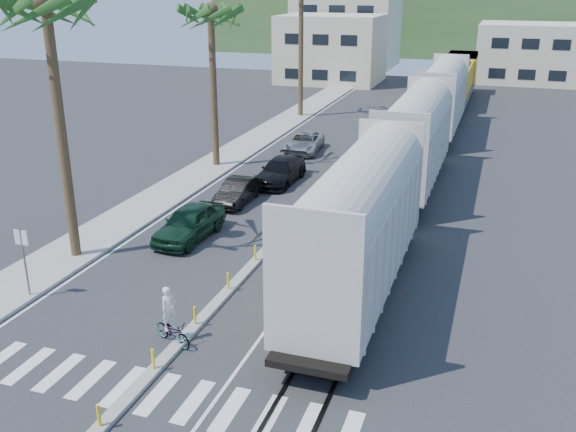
% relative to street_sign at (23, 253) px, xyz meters
% --- Properties ---
extents(ground, '(140.00, 140.00, 0.00)m').
position_rel_street_sign_xyz_m(ground, '(7.30, -2.00, -1.97)').
color(ground, '#28282B').
rests_on(ground, ground).
extents(sidewalk, '(3.00, 90.00, 0.15)m').
position_rel_street_sign_xyz_m(sidewalk, '(-1.20, 23.00, -1.90)').
color(sidewalk, gray).
rests_on(sidewalk, ground).
extents(rails, '(1.56, 100.00, 0.06)m').
position_rel_street_sign_xyz_m(rails, '(12.30, 26.00, -1.94)').
color(rails, black).
rests_on(rails, ground).
extents(median, '(0.45, 60.00, 0.85)m').
position_rel_street_sign_xyz_m(median, '(7.30, 17.96, -1.88)').
color(median, gray).
rests_on(median, ground).
extents(crosswalk, '(14.00, 2.20, 0.01)m').
position_rel_street_sign_xyz_m(crosswalk, '(7.30, -4.00, -1.97)').
color(crosswalk, silver).
rests_on(crosswalk, ground).
extents(lane_markings, '(9.42, 90.00, 0.01)m').
position_rel_street_sign_xyz_m(lane_markings, '(5.15, 23.00, -1.97)').
color(lane_markings, silver).
rests_on(lane_markings, ground).
extents(freight_train, '(3.00, 60.94, 5.85)m').
position_rel_street_sign_xyz_m(freight_train, '(12.30, 25.07, 0.93)').
color(freight_train, beige).
rests_on(freight_train, ground).
extents(street_sign, '(0.60, 0.08, 3.00)m').
position_rel_street_sign_xyz_m(street_sign, '(0.00, 0.00, 0.00)').
color(street_sign, slate).
rests_on(street_sign, ground).
extents(buildings, '(38.00, 27.00, 10.00)m').
position_rel_street_sign_xyz_m(buildings, '(0.89, 69.66, 2.39)').
color(buildings, beige).
rests_on(buildings, ground).
extents(hillside, '(80.00, 20.00, 12.00)m').
position_rel_street_sign_xyz_m(hillside, '(7.30, 98.00, 4.03)').
color(hillside, '#385628').
rests_on(hillside, ground).
extents(car_lead, '(2.41, 5.02, 1.65)m').
position_rel_street_sign_xyz_m(car_lead, '(3.20, 7.70, -1.15)').
color(car_lead, '#10311E').
rests_on(car_lead, ground).
extents(car_second, '(1.46, 4.16, 1.37)m').
position_rel_street_sign_xyz_m(car_second, '(3.34, 13.44, -1.29)').
color(car_second, black).
rests_on(car_second, ground).
extents(car_third, '(2.43, 5.31, 1.50)m').
position_rel_street_sign_xyz_m(car_third, '(4.35, 17.88, -1.22)').
color(car_third, black).
rests_on(car_third, ground).
extents(car_rear, '(3.19, 5.40, 1.39)m').
position_rel_street_sign_xyz_m(car_rear, '(3.49, 25.67, -1.28)').
color(car_rear, '#A2A4A7').
rests_on(car_rear, ground).
extents(cyclist, '(1.85, 2.18, 2.14)m').
position_rel_street_sign_xyz_m(cyclist, '(7.03, -1.22, -1.31)').
color(cyclist, '#9EA0A5').
rests_on(cyclist, ground).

